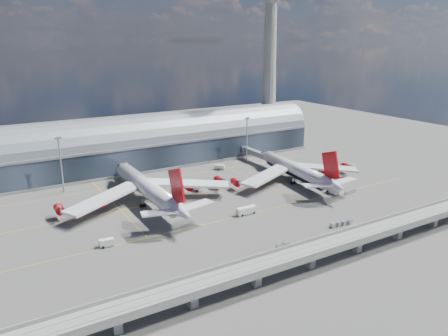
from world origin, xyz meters
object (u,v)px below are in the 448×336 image
service_truck_3 (333,190)px  cargo_train_2 (350,192)px  service_truck_5 (219,167)px  floodlight_mast_left (61,163)px  floodlight_mast_right (247,139)px  cargo_train_0 (283,246)px  control_tower (269,65)px  cargo_train_1 (341,224)px  airliner_left (149,189)px  service_truck_2 (247,211)px  airliner_right (296,170)px  service_truck_4 (198,187)px  service_truck_1 (107,243)px

service_truck_3 → cargo_train_2: size_ratio=0.94×
service_truck_5 → cargo_train_2: service_truck_5 is taller
floodlight_mast_left → service_truck_3: 122.71m
floodlight_mast_right → cargo_train_0: bearing=-117.3°
cargo_train_0 → cargo_train_2: (60.24, 27.77, -0.21)m
control_tower → cargo_train_1: 141.24m
airliner_left → cargo_train_0: (22.73, -61.60, -5.84)m
floodlight_mast_left → service_truck_2: floodlight_mast_left is taller
service_truck_5 → cargo_train_0: size_ratio=0.92×
control_tower → service_truck_5: bearing=-149.4°
airliner_right → service_truck_5: bearing=126.6°
floodlight_mast_right → cargo_train_0: floodlight_mast_right is taller
control_tower → floodlight_mast_left: size_ratio=4.01×
airliner_left → service_truck_4: size_ratio=14.28×
service_truck_1 → service_truck_4: size_ratio=0.88×
service_truck_4 → service_truck_5: size_ratio=1.04×
control_tower → service_truck_3: control_tower is taller
service_truck_5 → floodlight_mast_right: bearing=-33.8°
floodlight_mast_right → service_truck_4: floodlight_mast_right is taller
airliner_right → cargo_train_0: bearing=-126.4°
floodlight_mast_left → floodlight_mast_right: size_ratio=1.00×
service_truck_2 → service_truck_1: bearing=89.9°
service_truck_4 → cargo_train_2: service_truck_4 is taller
floodlight_mast_right → cargo_train_0: (-49.49, -95.90, -12.63)m
floodlight_mast_right → airliner_left: floodlight_mast_right is taller
service_truck_2 → airliner_left: bearing=44.0°
service_truck_4 → cargo_train_0: (-2.83, -66.40, -0.54)m
service_truck_2 → service_truck_3: size_ratio=1.30×
control_tower → service_truck_5: control_tower is taller
airliner_left → service_truck_3: 81.95m
service_truck_1 → service_truck_3: bearing=-82.4°
cargo_train_1 → service_truck_2: bearing=33.4°
service_truck_4 → cargo_train_0: size_ratio=0.96×
airliner_right → service_truck_3: 22.27m
service_truck_5 → cargo_train_1: bearing=-136.2°
airliner_left → service_truck_3: bearing=-21.0°
airliner_left → cargo_train_1: 78.87m
control_tower → service_truck_2: size_ratio=12.18×
service_truck_5 → cargo_train_2: (31.51, -63.14, -0.52)m
control_tower → service_truck_4: size_ratio=18.76×
airliner_right → cargo_train_2: airliner_right is taller
airliner_right → cargo_train_0: size_ratio=12.29×
airliner_left → cargo_train_0: bearing=-69.4°
service_truck_1 → airliner_left: bearing=-34.3°
airliner_left → service_truck_1: airliner_left is taller
control_tower → cargo_train_0: (-84.49, -123.90, -50.63)m
control_tower → service_truck_2: control_tower is taller
airliner_right → cargo_train_1: 53.71m
service_truck_1 → floodlight_mast_left: bearing=8.3°
service_truck_1 → service_truck_3: service_truck_3 is taller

